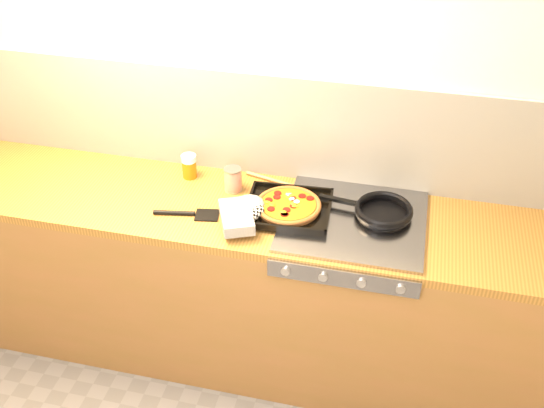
% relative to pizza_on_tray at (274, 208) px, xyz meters
% --- Properties ---
extents(room_shell, '(3.20, 3.20, 3.20)m').
position_rel_pizza_on_tray_xyz_m(room_shell, '(-0.11, 0.32, 0.21)').
color(room_shell, white).
rests_on(room_shell, ground).
extents(counter_run, '(3.20, 0.62, 0.90)m').
position_rel_pizza_on_tray_xyz_m(counter_run, '(-0.11, 0.03, -0.49)').
color(counter_run, brown).
rests_on(counter_run, ground).
extents(stovetop, '(0.60, 0.56, 0.02)m').
position_rel_pizza_on_tray_xyz_m(stovetop, '(0.34, 0.04, -0.04)').
color(stovetop, gray).
rests_on(stovetop, counter_run).
extents(pizza_on_tray, '(0.48, 0.44, 0.06)m').
position_rel_pizza_on_tray_xyz_m(pizza_on_tray, '(0.00, 0.00, 0.00)').
color(pizza_on_tray, black).
rests_on(pizza_on_tray, stovetop).
extents(frying_pan, '(0.42, 0.28, 0.04)m').
position_rel_pizza_on_tray_xyz_m(frying_pan, '(0.45, 0.09, -0.00)').
color(frying_pan, black).
rests_on(frying_pan, stovetop).
extents(tomato_can, '(0.10, 0.10, 0.11)m').
position_rel_pizza_on_tray_xyz_m(tomato_can, '(-0.23, 0.15, 0.02)').
color(tomato_can, '#9F1C0C').
rests_on(tomato_can, counter_run).
extents(juice_glass, '(0.09, 0.09, 0.12)m').
position_rel_pizza_on_tray_xyz_m(juice_glass, '(-0.45, 0.21, 0.02)').
color(juice_glass, '#DA5C0C').
rests_on(juice_glass, counter_run).
extents(wooden_spoon, '(0.30, 0.11, 0.02)m').
position_rel_pizza_on_tray_xyz_m(wooden_spoon, '(-0.03, 0.25, -0.03)').
color(wooden_spoon, '#B67A4D').
rests_on(wooden_spoon, counter_run).
extents(black_spatula, '(0.29, 0.10, 0.02)m').
position_rel_pizza_on_tray_xyz_m(black_spatula, '(-0.36, -0.08, -0.03)').
color(black_spatula, black).
rests_on(black_spatula, counter_run).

